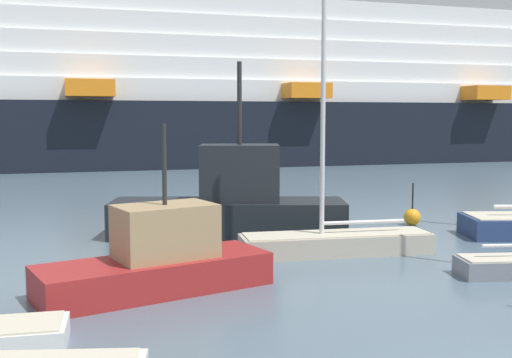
{
  "coord_description": "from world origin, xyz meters",
  "views": [
    {
      "loc": [
        -6.26,
        -7.64,
        4.24
      ],
      "look_at": [
        0.0,
        16.89,
        1.66
      ],
      "focal_mm": 43.17,
      "sensor_mm": 36.0,
      "label": 1
    }
  ],
  "objects_px": {
    "fishing_boat_1": "(231,205)",
    "channel_buoy_1": "(412,217)",
    "sailboat_2": "(336,239)",
    "fishing_boat_0": "(159,260)",
    "cruise_ship": "(186,94)"
  },
  "relations": [
    {
      "from": "cruise_ship",
      "to": "fishing_boat_1",
      "type": "bearing_deg",
      "value": -97.43
    },
    {
      "from": "sailboat_2",
      "to": "channel_buoy_1",
      "type": "relative_size",
      "value": 5.57
    },
    {
      "from": "channel_buoy_1",
      "to": "cruise_ship",
      "type": "bearing_deg",
      "value": 96.77
    },
    {
      "from": "sailboat_2",
      "to": "channel_buoy_1",
      "type": "xyz_separation_m",
      "value": [
        4.76,
        3.96,
        -0.14
      ]
    },
    {
      "from": "sailboat_2",
      "to": "cruise_ship",
      "type": "relative_size",
      "value": 0.09
    },
    {
      "from": "fishing_boat_0",
      "to": "fishing_boat_1",
      "type": "bearing_deg",
      "value": 45.9
    },
    {
      "from": "fishing_boat_1",
      "to": "cruise_ship",
      "type": "bearing_deg",
      "value": 98.41
    },
    {
      "from": "sailboat_2",
      "to": "fishing_boat_0",
      "type": "height_order",
      "value": "sailboat_2"
    },
    {
      "from": "sailboat_2",
      "to": "fishing_boat_1",
      "type": "distance_m",
      "value": 4.52
    },
    {
      "from": "fishing_boat_0",
      "to": "channel_buoy_1",
      "type": "distance_m",
      "value": 12.43
    },
    {
      "from": "sailboat_2",
      "to": "fishing_boat_1",
      "type": "relative_size",
      "value": 1.08
    },
    {
      "from": "fishing_boat_0",
      "to": "fishing_boat_1",
      "type": "distance_m",
      "value": 7.19
    },
    {
      "from": "fishing_boat_1",
      "to": "channel_buoy_1",
      "type": "relative_size",
      "value": 5.14
    },
    {
      "from": "channel_buoy_1",
      "to": "fishing_boat_1",
      "type": "bearing_deg",
      "value": -177.91
    },
    {
      "from": "sailboat_2",
      "to": "fishing_boat_1",
      "type": "bearing_deg",
      "value": -52.65
    }
  ]
}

